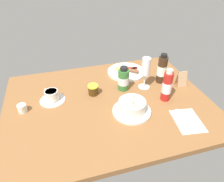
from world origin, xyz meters
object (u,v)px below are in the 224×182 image
Objects in this scene: coffee_cup at (52,96)px; wine_glass at (146,68)px; porridge_bowl at (132,107)px; creamer_jug at (22,108)px; sauce_bottle_red at (167,86)px; cutlery_setting at (187,120)px; menu_card at (181,78)px; sauce_bottle_green at (123,79)px; jam_jar at (93,90)px; breakfast_plate at (126,72)px; sauce_bottle_brown at (162,69)px.

wine_glass reaches higher than coffee_cup.
porridge_bowl is 1.03× the size of wine_glass.
creamer_jug is 0.29× the size of sauce_bottle_red.
porridge_bowl is 3.61× the size of creamer_jug.
menu_card is (13.39, 28.67, 4.42)cm from cutlery_setting.
coffee_cup is at bearing 164.95° from sauce_bottle_red.
creamer_jug is at bearing 159.51° from cutlery_setting.
creamer_jug reaches higher than cutlery_setting.
sauce_bottle_green is at bearing 139.97° from sauce_bottle_red.
porridge_bowl is at bearing 151.18° from cutlery_setting.
porridge_bowl is at bearing -166.26° from sauce_bottle_red.
jam_jar is (37.89, 5.22, 0.75)cm from creamer_jug.
porridge_bowl is 55.67cm from creamer_jug.
wine_glass is (53.63, -1.70, 10.04)cm from coffee_cup.
cutlery_setting is (23.97, -13.19, -3.19)cm from porridge_bowl.
wine_glass is at bearing -1.81° from coffee_cup.
coffee_cup is at bearing -160.47° from breakfast_plate.
jam_jar is 0.32× the size of sauce_bottle_red.
sauce_bottle_brown reaches higher than sauce_bottle_green.
wine_glass reaches higher than sauce_bottle_brown.
sauce_bottle_brown is (12.22, 2.91, -4.16)cm from wine_glass.
porridge_bowl is 21.60cm from sauce_bottle_green.
creamer_jug is at bearing -159.40° from coffee_cup.
jam_jar is 31.60cm from breakfast_plate.
creamer_jug is 67.95cm from breakfast_plate.
menu_card is (26.82, -23.25, 3.77)cm from breakfast_plate.
creamer_jug reaches higher than breakfast_plate.
sauce_bottle_brown is (27.48, 22.58, 5.12)cm from porridge_bowl.
menu_card is at bearing -5.91° from jam_jar.
sauce_bottle_brown is at bearing 4.84° from creamer_jug.
porridge_bowl is 1.05× the size of cutlery_setting.
porridge_bowl is 26.06cm from jam_jar.
wine_glass is 1.02× the size of sauce_bottle_red.
cutlery_setting is at bearing -115.04° from menu_card.
sauce_bottle_brown reaches higher than porridge_bowl.
wine_glass is at bearing -166.62° from sauce_bottle_brown.
sauce_bottle_brown reaches higher than cutlery_setting.
sauce_bottle_green is (2.55, 21.22, 3.12)cm from porridge_bowl.
coffee_cup is 0.74× the size of sauce_bottle_brown.
menu_card is at bearing 22.50° from porridge_bowl.
sauce_bottle_red reaches higher than breakfast_plate.
sauce_bottle_green reaches higher than porridge_bowl.
creamer_jug is 0.91× the size of jam_jar.
sauce_bottle_red reaches higher than menu_card.
creamer_jug is 38.26cm from jam_jar.
porridge_bowl is 35.93cm from sauce_bottle_brown.
menu_card is (37.36, 15.48, 1.23)cm from porridge_bowl.
menu_card is (52.86, -5.47, 1.70)cm from jam_jar.
sauce_bottle_red reaches higher than sauce_bottle_green.
menu_card is (34.81, -5.74, -1.89)cm from sauce_bottle_green.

